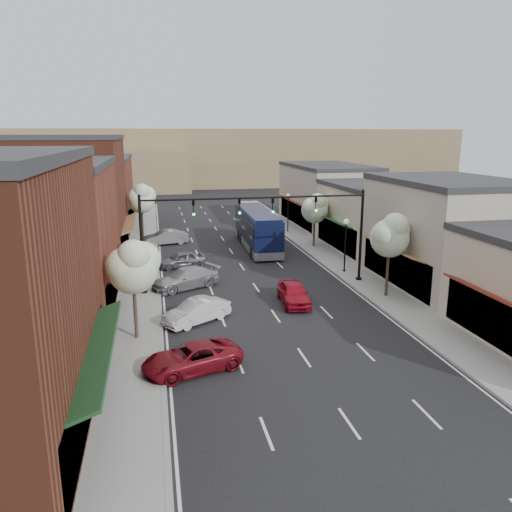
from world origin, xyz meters
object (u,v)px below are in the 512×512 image
red_hatchback (294,293)px  parked_car_d (181,260)px  coach_bus (257,229)px  parked_car_a (192,358)px  tree_right_far (315,207)px  lamp_post_far (288,206)px  parked_car_e (165,237)px  signal_mast_left (176,228)px  lamp_post_near (346,237)px  parked_car_c (185,278)px  tree_right_near (391,234)px  parked_car_b (197,311)px  tree_left_far (142,198)px  tree_left_near (133,265)px  signal_mast_right (331,223)px

red_hatchback → parked_car_d: 12.80m
coach_bus → parked_car_a: (-8.38, -25.20, -1.28)m
tree_right_far → lamp_post_far: size_ratio=1.22×
lamp_post_far → parked_car_e: lamp_post_far is taller
signal_mast_left → parked_car_d: size_ratio=2.08×
lamp_post_near → parked_car_c: size_ratio=0.87×
tree_right_near → parked_car_c: 14.78m
tree_right_near → parked_car_b: tree_right_near is taller
lamp_post_near → tree_left_far: bearing=136.1°
red_hatchback → parked_car_b: size_ratio=1.02×
parked_car_d → red_hatchback: bearing=19.1°
tree_right_near → tree_right_far: tree_right_near is taller
tree_right_near → tree_right_far: 16.01m
lamp_post_near → parked_car_c: (-12.87, -1.57, -2.26)m
coach_bus → parked_car_a: 26.58m
signal_mast_left → coach_bus: size_ratio=0.67×
parked_car_a → tree_left_near: bearing=-165.9°
tree_right_near → parked_car_d: tree_right_near is taller
coach_bus → red_hatchback: (-1.03, -16.85, -1.20)m
lamp_post_far → parked_car_b: size_ratio=1.05×
tree_left_far → parked_car_d: 12.15m
lamp_post_far → parked_car_c: lamp_post_far is taller
tree_right_near → parked_car_d: 17.70m
signal_mast_right → parked_car_b: bearing=-149.9°
tree_left_far → parked_car_a: bearing=-85.0°
lamp_post_near → parked_car_b: bearing=-145.9°
tree_left_near → parked_car_c: bearing=70.5°
tree_left_near → parked_car_c: size_ratio=1.11×
signal_mast_right → parked_car_b: signal_mast_right is taller
parked_car_d → lamp_post_far: bearing=123.0°
signal_mast_left → tree_right_near: (13.97, -4.05, -0.17)m
parked_car_b → parked_car_e: size_ratio=0.93×
signal_mast_left → parked_car_e: signal_mast_left is taller
tree_right_near → parked_car_d: bearing=140.6°
signal_mast_left → lamp_post_far: 24.14m
tree_left_far → signal_mast_left: bearing=-81.7°
signal_mast_right → signal_mast_left: (-11.24, 0.00, 0.00)m
tree_left_near → lamp_post_near: tree_left_near is taller
tree_right_near → red_hatchback: 7.60m
signal_mast_left → parked_car_a: (-0.01, -12.32, -3.96)m
coach_bus → parked_car_c: bearing=-121.8°
tree_left_near → tree_left_far: 26.00m
tree_right_near → parked_car_b: size_ratio=1.40×
signal_mast_left → parked_car_a: size_ratio=1.74×
tree_left_near → parked_car_c: 10.15m
tree_right_far → lamp_post_near: 9.51m
tree_right_near → parked_car_d: size_ratio=1.50×
red_hatchback → tree_left_near: bearing=-153.4°
parked_car_e → signal_mast_right: bearing=22.0°
signal_mast_right → tree_left_far: size_ratio=1.34×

